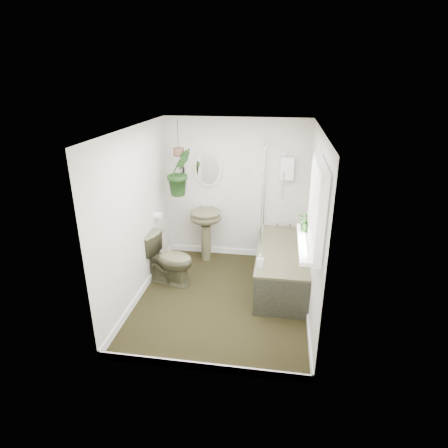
# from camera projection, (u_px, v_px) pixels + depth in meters

# --- Properties ---
(floor) EXTENTS (2.30, 2.80, 0.02)m
(floor) POSITION_uv_depth(u_px,v_px,m) (222.00, 298.00, 5.21)
(floor) COLOR black
(floor) RESTS_ON ground
(ceiling) EXTENTS (2.30, 2.80, 0.02)m
(ceiling) POSITION_uv_depth(u_px,v_px,m) (222.00, 128.00, 4.35)
(ceiling) COLOR white
(ceiling) RESTS_ON ground
(wall_back) EXTENTS (2.30, 0.02, 2.30)m
(wall_back) POSITION_uv_depth(u_px,v_px,m) (236.00, 190.00, 6.07)
(wall_back) COLOR silver
(wall_back) RESTS_ON ground
(wall_front) EXTENTS (2.30, 0.02, 2.30)m
(wall_front) POSITION_uv_depth(u_px,v_px,m) (198.00, 275.00, 3.49)
(wall_front) COLOR silver
(wall_front) RESTS_ON ground
(wall_left) EXTENTS (0.02, 2.80, 2.30)m
(wall_left) POSITION_uv_depth(u_px,v_px,m) (136.00, 216.00, 4.95)
(wall_left) COLOR silver
(wall_left) RESTS_ON ground
(wall_right) EXTENTS (0.02, 2.80, 2.30)m
(wall_right) POSITION_uv_depth(u_px,v_px,m) (315.00, 226.00, 4.62)
(wall_right) COLOR silver
(wall_right) RESTS_ON ground
(skirting) EXTENTS (2.30, 2.80, 0.10)m
(skirting) POSITION_uv_depth(u_px,v_px,m) (222.00, 295.00, 5.19)
(skirting) COLOR white
(skirting) RESTS_ON floor
(bathtub) EXTENTS (0.72, 1.72, 0.58)m
(bathtub) POSITION_uv_depth(u_px,v_px,m) (282.00, 267.00, 5.45)
(bathtub) COLOR #4F4E35
(bathtub) RESTS_ON floor
(bath_screen) EXTENTS (0.04, 0.72, 1.40)m
(bath_screen) POSITION_uv_depth(u_px,v_px,m) (264.00, 191.00, 5.57)
(bath_screen) COLOR silver
(bath_screen) RESTS_ON bathtub
(shower_box) EXTENTS (0.20, 0.10, 0.35)m
(shower_box) POSITION_uv_depth(u_px,v_px,m) (287.00, 168.00, 5.75)
(shower_box) COLOR white
(shower_box) RESTS_ON wall_back
(oval_mirror) EXTENTS (0.46, 0.03, 0.62)m
(oval_mirror) POSITION_uv_depth(u_px,v_px,m) (208.00, 168.00, 5.97)
(oval_mirror) COLOR beige
(oval_mirror) RESTS_ON wall_back
(wall_sconce) EXTENTS (0.04, 0.04, 0.22)m
(wall_sconce) POSITION_uv_depth(u_px,v_px,m) (184.00, 174.00, 6.06)
(wall_sconce) COLOR black
(wall_sconce) RESTS_ON wall_back
(toilet_roll_holder) EXTENTS (0.11, 0.11, 0.11)m
(toilet_roll_holder) POSITION_uv_depth(u_px,v_px,m) (158.00, 216.00, 5.67)
(toilet_roll_holder) COLOR white
(toilet_roll_holder) RESTS_ON wall_left
(window_recess) EXTENTS (0.08, 1.00, 0.90)m
(window_recess) POSITION_uv_depth(u_px,v_px,m) (317.00, 206.00, 3.80)
(window_recess) COLOR white
(window_recess) RESTS_ON wall_right
(window_sill) EXTENTS (0.18, 1.00, 0.04)m
(window_sill) POSITION_uv_depth(u_px,v_px,m) (307.00, 243.00, 3.96)
(window_sill) COLOR white
(window_sill) RESTS_ON wall_right
(window_blinds) EXTENTS (0.01, 0.86, 0.76)m
(window_blinds) POSITION_uv_depth(u_px,v_px,m) (313.00, 206.00, 3.80)
(window_blinds) COLOR white
(window_blinds) RESTS_ON wall_right
(toilet) EXTENTS (0.82, 0.58, 0.76)m
(toilet) POSITION_uv_depth(u_px,v_px,m) (169.00, 259.00, 5.49)
(toilet) COLOR #4F4E35
(toilet) RESTS_ON floor
(pedestal_sink) EXTENTS (0.57, 0.50, 0.86)m
(pedestal_sink) POSITION_uv_depth(u_px,v_px,m) (206.00, 236.00, 6.14)
(pedestal_sink) COLOR #4F4E35
(pedestal_sink) RESTS_ON floor
(sill_plant) EXTENTS (0.28, 0.26, 0.24)m
(sill_plant) POSITION_uv_depth(u_px,v_px,m) (307.00, 221.00, 4.19)
(sill_plant) COLOR black
(sill_plant) RESTS_ON window_sill
(hanging_plant) EXTENTS (0.51, 0.51, 0.72)m
(hanging_plant) POSITION_uv_depth(u_px,v_px,m) (180.00, 172.00, 5.63)
(hanging_plant) COLOR black
(hanging_plant) RESTS_ON ceiling
(soap_bottle) EXTENTS (0.09, 0.09, 0.18)m
(soap_bottle) POSITION_uv_depth(u_px,v_px,m) (260.00, 261.00, 4.80)
(soap_bottle) COLOR black
(soap_bottle) RESTS_ON bathtub
(hanging_pot) EXTENTS (0.16, 0.16, 0.12)m
(hanging_pot) POSITION_uv_depth(u_px,v_px,m) (179.00, 152.00, 5.51)
(hanging_pot) COLOR brown
(hanging_pot) RESTS_ON ceiling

